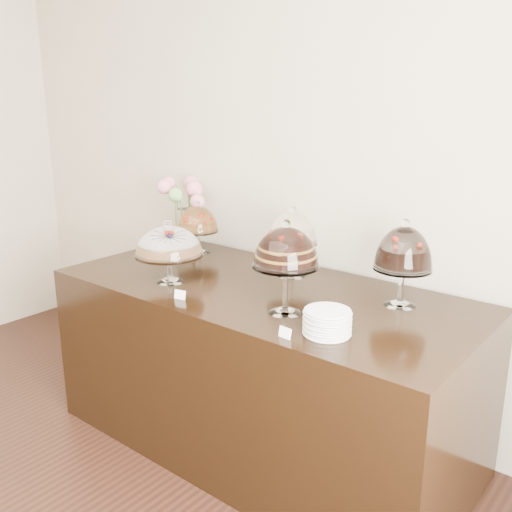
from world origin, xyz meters
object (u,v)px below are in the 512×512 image
Objects in this scene: cake_stand_dark_choco at (404,252)px; flower_vase at (185,203)px; cake_stand_cheesecake at (292,231)px; plate_stack at (327,322)px; display_counter at (262,368)px; cake_stand_sugar_sponge at (169,244)px; cake_stand_fruit_tart at (197,222)px; cake_stand_choco_layer at (286,250)px.

flower_vase reaches higher than cake_stand_dark_choco.
cake_stand_cheesecake reaches higher than plate_stack.
cake_stand_sugar_sponge reaches higher than display_counter.
plate_stack reaches higher than display_counter.
display_counter is 0.99m from cake_stand_dark_choco.
flower_vase is (-1.56, 0.14, 0.03)m from cake_stand_dark_choco.
cake_stand_cheesecake is at bearing -5.90° from flower_vase.
display_counter is at bearing -20.90° from cake_stand_fruit_tart.
cake_stand_sugar_sponge is at bearing -60.23° from cake_stand_fruit_tart.
cake_stand_fruit_tart is (-0.73, 0.02, -0.05)m from cake_stand_cheesecake.
cake_stand_sugar_sponge is 0.92× the size of cake_stand_cheesecake.
cake_stand_cheesecake is 1.18× the size of cake_stand_fruit_tart.
flower_vase is 2.29× the size of plate_stack.
cake_stand_choco_layer is (0.73, 0.02, 0.08)m from cake_stand_sugar_sponge.
cake_stand_fruit_tart is at bearing 177.22° from cake_stand_dark_choco.
plate_stack is at bearing -27.23° from display_counter.
cake_stand_sugar_sponge is 1.83× the size of plate_stack.
flower_vase is at bearing 158.84° from display_counter.
cake_stand_cheesecake is 0.82m from plate_stack.
display_counter is at bearing 145.17° from cake_stand_choco_layer.
cake_stand_choco_layer is 1.04× the size of cake_stand_dark_choco.
cake_stand_fruit_tart is (-0.29, 0.50, -0.01)m from cake_stand_sugar_sponge.
cake_stand_choco_layer is at bearing -57.64° from cake_stand_cheesecake.
cake_stand_cheesecake reaches higher than cake_stand_sugar_sponge.
cake_stand_cheesecake is (0.00, 0.26, 0.70)m from display_counter.
cake_stand_cheesecake is at bearing 135.99° from plate_stack.
cake_stand_dark_choco reaches higher than display_counter.
flower_vase reaches higher than cake_stand_sugar_sponge.
flower_vase is at bearing 155.19° from cake_stand_choco_layer.
plate_stack is (0.57, -0.55, -0.20)m from cake_stand_cheesecake.
cake_stand_dark_choco reaches higher than cake_stand_sugar_sponge.
cake_stand_dark_choco is at bearing -5.12° from flower_vase.
display_counter is 0.82m from plate_stack.
plate_stack is (-0.09, -0.50, -0.21)m from cake_stand_dark_choco.
cake_stand_dark_choco is at bearing 21.66° from cake_stand_sugar_sponge.
cake_stand_cheesecake is (-0.29, 0.46, -0.04)m from cake_stand_choco_layer.
flower_vase is (-0.47, 0.58, 0.08)m from cake_stand_sugar_sponge.
flower_vase is (-0.91, 0.35, 0.74)m from display_counter.
cake_stand_cheesecake is at bearing 47.57° from cake_stand_sugar_sponge.
cake_stand_sugar_sponge is at bearing -152.92° from display_counter.
cake_stand_sugar_sponge is at bearing -132.43° from cake_stand_cheesecake.
display_counter is 0.82m from cake_stand_sugar_sponge.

